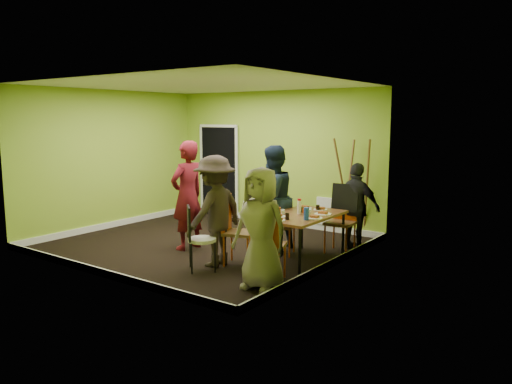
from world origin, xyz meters
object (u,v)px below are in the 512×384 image
(chair_left_far, at_px, (276,219))
(person_left_far, at_px, (272,198))
(chair_bentwood, at_px, (197,235))
(thermos, at_px, (299,207))
(person_back_end, at_px, (357,207))
(person_front_end, at_px, (261,228))
(easel, at_px, (353,189))
(chair_left_near, at_px, (234,226))
(person_standing, at_px, (187,195))
(blue_bottle, at_px, (306,214))
(chair_back_end, at_px, (345,204))
(person_left_near, at_px, (215,211))
(dining_table, at_px, (301,218))
(chair_front_end, at_px, (267,239))
(orange_bottle, at_px, (303,211))

(chair_left_far, distance_m, person_left_far, 0.41)
(chair_bentwood, bearing_deg, thermos, 97.10)
(thermos, xyz_separation_m, person_back_end, (0.45, 1.15, -0.11))
(chair_left_far, distance_m, person_front_end, 1.73)
(easel, bearing_deg, thermos, -90.37)
(chair_bentwood, bearing_deg, chair_left_near, 110.00)
(easel, xyz_separation_m, thermos, (-0.01, -1.92, -0.07))
(person_left_far, bearing_deg, person_standing, -49.24)
(blue_bottle, bearing_deg, chair_back_end, 91.22)
(person_left_near, bearing_deg, person_standing, -112.97)
(person_standing, xyz_separation_m, person_back_end, (2.37, 1.63, -0.19))
(person_standing, height_order, person_front_end, person_standing)
(chair_back_end, bearing_deg, chair_bentwood, 58.19)
(easel, xyz_separation_m, person_back_end, (0.44, -0.78, -0.18))
(chair_bentwood, xyz_separation_m, person_back_end, (1.40, 2.45, 0.21))
(dining_table, height_order, thermos, thermos)
(chair_back_end, bearing_deg, person_front_end, 85.53)
(chair_left_far, relative_size, blue_bottle, 5.59)
(person_left_far, bearing_deg, chair_front_end, 39.25)
(chair_left_near, relative_size, person_standing, 0.58)
(chair_left_far, height_order, person_left_far, person_left_far)
(person_back_end, relative_size, person_front_end, 0.92)
(chair_left_far, xyz_separation_m, easel, (0.53, 1.80, 0.34))
(person_left_near, bearing_deg, thermos, 138.26)
(thermos, height_order, blue_bottle, thermos)
(chair_left_near, distance_m, orange_bottle, 1.15)
(orange_bottle, relative_size, person_left_near, 0.04)
(blue_bottle, bearing_deg, chair_front_end, -98.41)
(chair_left_far, height_order, thermos, chair_left_far)
(chair_left_near, bearing_deg, chair_back_end, 130.26)
(chair_left_near, relative_size, blue_bottle, 5.79)
(chair_bentwood, relative_size, person_left_far, 0.54)
(chair_back_end, bearing_deg, orange_bottle, 68.35)
(dining_table, xyz_separation_m, person_front_end, (0.21, -1.40, 0.11))
(chair_back_end, distance_m, chair_bentwood, 2.65)
(person_standing, relative_size, person_left_near, 1.10)
(chair_back_end, relative_size, orange_bottle, 15.84)
(orange_bottle, bearing_deg, chair_front_end, -81.52)
(person_left_far, xyz_separation_m, person_back_end, (1.16, 0.84, -0.15))
(person_left_near, distance_m, person_front_end, 1.25)
(thermos, bearing_deg, chair_bentwood, -126.07)
(chair_back_end, xyz_separation_m, person_front_end, (-0.04, -2.42, 0.01))
(chair_left_near, relative_size, chair_front_end, 0.99)
(chair_front_end, relative_size, easel, 0.58)
(person_standing, relative_size, person_front_end, 1.15)
(orange_bottle, bearing_deg, easel, 89.70)
(chair_left_far, bearing_deg, person_standing, -86.70)
(dining_table, xyz_separation_m, chair_left_near, (-0.76, -0.74, -0.09))
(orange_bottle, bearing_deg, person_back_end, 66.38)
(easel, xyz_separation_m, person_standing, (-1.94, -2.41, 0.01))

